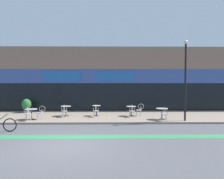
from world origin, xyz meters
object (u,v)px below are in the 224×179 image
at_px(bistro_table_0, 31,112).
at_px(cafe_chair_3_side, 140,109).
at_px(cafe_chair_0_side, 41,112).
at_px(cafe_chair_4_near, 164,113).
at_px(lamp_post, 185,74).
at_px(planter_pot, 26,105).
at_px(bistro_table_1, 66,109).
at_px(cafe_chair_1_near, 64,110).
at_px(cafe_chair_2_near, 96,110).
at_px(cafe_chair_3_near, 132,110).
at_px(bistro_table_4, 162,111).
at_px(bistro_table_2, 96,109).
at_px(bistro_table_3, 131,109).
at_px(cafe_chair_0_near, 28,113).

relative_size(bistro_table_0, cafe_chair_3_side, 0.88).
bearing_deg(cafe_chair_0_side, bistro_table_0, -2.20).
bearing_deg(cafe_chair_4_near, cafe_chair_3_side, 32.91).
distance_m(cafe_chair_0_side, lamp_post, 9.79).
relative_size(planter_pot, lamp_post, 0.22).
distance_m(cafe_chair_0_side, planter_pot, 3.95).
bearing_deg(lamp_post, cafe_chair_0_side, 176.34).
bearing_deg(cafe_chair_0_side, cafe_chair_4_near, 172.37).
relative_size(bistro_table_1, cafe_chair_1_near, 0.83).
distance_m(cafe_chair_2_near, cafe_chair_4_near, 4.74).
relative_size(cafe_chair_3_near, planter_pot, 0.80).
xyz_separation_m(bistro_table_0, bistro_table_4, (8.70, -0.10, 0.03)).
xyz_separation_m(bistro_table_2, bistro_table_3, (2.55, -0.11, -0.03)).
bearing_deg(planter_pot, cafe_chair_3_near, -16.69).
height_order(bistro_table_2, bistro_table_4, bistro_table_2).
distance_m(cafe_chair_2_near, planter_pot, 6.29).
bearing_deg(cafe_chair_2_near, cafe_chair_4_near, -108.87).
distance_m(cafe_chair_1_near, planter_pot, 4.34).
distance_m(cafe_chair_0_near, planter_pot, 4.21).
xyz_separation_m(bistro_table_4, cafe_chair_4_near, (-0.00, -0.63, -0.02)).
bearing_deg(cafe_chair_4_near, bistro_table_2, 65.21).
distance_m(bistro_table_1, cafe_chair_4_near, 7.04).
bearing_deg(cafe_chair_3_near, bistro_table_2, 74.22).
bearing_deg(cafe_chair_3_near, cafe_chair_4_near, -127.82).
bearing_deg(lamp_post, bistro_table_0, 176.59).
xyz_separation_m(bistro_table_2, cafe_chair_1_near, (-2.23, -0.68, -0.02)).
bearing_deg(bistro_table_2, cafe_chair_0_side, -157.43).
bearing_deg(cafe_chair_4_near, cafe_chair_3_near, 53.66).
bearing_deg(cafe_chair_3_near, planter_pot, 73.62).
relative_size(bistro_table_0, cafe_chair_3_near, 0.88).
bearing_deg(cafe_chair_0_near, cafe_chair_3_near, -85.33).
height_order(bistro_table_3, cafe_chair_3_side, cafe_chair_3_side).
distance_m(bistro_table_0, cafe_chair_3_side, 7.56).
relative_size(bistro_table_4, cafe_chair_1_near, 0.88).
bearing_deg(cafe_chair_1_near, cafe_chair_3_side, -88.36).
bearing_deg(bistro_table_2, bistro_table_0, -160.45).
distance_m(bistro_table_3, cafe_chair_4_near, 2.85).
relative_size(cafe_chair_2_near, cafe_chair_4_near, 1.00).
height_order(cafe_chair_0_side, planter_pot, planter_pot).
relative_size(cafe_chair_0_side, cafe_chair_3_near, 1.00).
bearing_deg(bistro_table_3, bistro_table_4, -38.11).
distance_m(cafe_chair_1_near, lamp_post, 8.56).
distance_m(bistro_table_4, planter_pot, 10.82).
bearing_deg(bistro_table_0, bistro_table_4, -0.63).
xyz_separation_m(bistro_table_0, cafe_chair_1_near, (2.01, 0.83, 0.01)).
bearing_deg(bistro_table_0, planter_pot, 115.58).
bearing_deg(cafe_chair_2_near, cafe_chair_0_near, 110.51).
height_order(bistro_table_0, lamp_post, lamp_post).
bearing_deg(cafe_chair_3_side, bistro_table_0, 14.24).
height_order(bistro_table_4, cafe_chair_3_side, cafe_chair_3_side).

